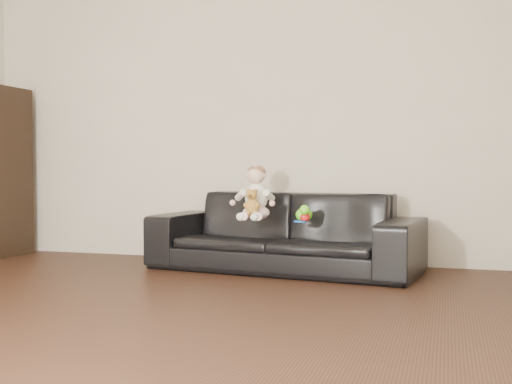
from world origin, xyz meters
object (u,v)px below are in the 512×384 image
(sofa, at_px, (284,232))
(teddy_bear, at_px, (252,202))
(toy_rattle, at_px, (305,217))
(toy_green, at_px, (304,215))
(toy_blue_disc, at_px, (300,221))
(baby, at_px, (256,196))

(sofa, height_order, teddy_bear, teddy_bear)
(teddy_bear, distance_m, toy_rattle, 0.42)
(toy_green, relative_size, toy_rattle, 1.96)
(toy_green, distance_m, toy_blue_disc, 0.07)
(toy_rattle, xyz_separation_m, toy_blue_disc, (-0.03, -0.01, -0.03))
(baby, xyz_separation_m, teddy_bear, (0.01, -0.13, -0.04))
(sofa, relative_size, baby, 4.92)
(toy_green, bearing_deg, toy_rattle, -71.71)
(teddy_bear, distance_m, toy_blue_disc, 0.40)
(baby, distance_m, teddy_bear, 0.14)
(sofa, relative_size, toy_blue_disc, 21.20)
(toy_green, height_order, toy_rattle, toy_green)
(teddy_bear, xyz_separation_m, toy_blue_disc, (0.37, 0.03, -0.14))
(baby, height_order, toy_blue_disc, baby)
(toy_green, xyz_separation_m, toy_blue_disc, (-0.02, -0.05, -0.05))
(baby, height_order, toy_rattle, baby)
(baby, distance_m, toy_green, 0.42)
(toy_blue_disc, bearing_deg, toy_rattle, 12.12)
(toy_green, bearing_deg, baby, 173.78)
(toy_green, bearing_deg, sofa, 141.52)
(toy_green, relative_size, toy_blue_disc, 1.54)
(baby, relative_size, toy_blue_disc, 4.31)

